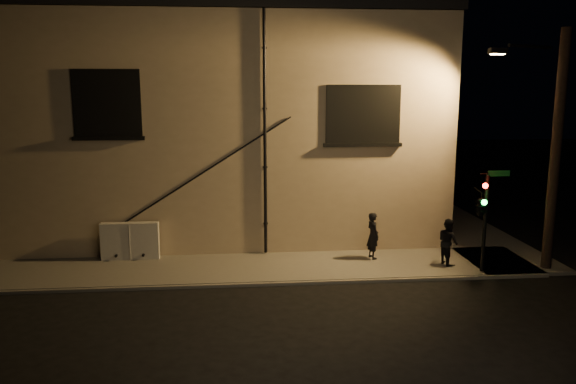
{
  "coord_description": "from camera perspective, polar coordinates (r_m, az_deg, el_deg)",
  "views": [
    {
      "loc": [
        -2.77,
        -16.2,
        5.93
      ],
      "look_at": [
        -1.11,
        1.8,
        2.53
      ],
      "focal_mm": 35.0,
      "sensor_mm": 36.0,
      "label": 1
    }
  ],
  "objects": [
    {
      "name": "traffic_signal",
      "position": [
        18.47,
        19.06,
        -1.28
      ],
      "size": [
        1.27,
        1.91,
        3.25
      ],
      "color": "black",
      "rests_on": "sidewalk"
    },
    {
      "name": "pedestrian_a",
      "position": [
        19.44,
        8.62,
        -4.39
      ],
      "size": [
        0.52,
        0.67,
        1.61
      ],
      "primitive_type": "imported",
      "rotation": [
        0.0,
        0.0,
        1.83
      ],
      "color": "black",
      "rests_on": "sidewalk"
    },
    {
      "name": "utility_cabinet",
      "position": [
        19.93,
        -15.74,
        -4.8
      ],
      "size": [
        1.93,
        0.33,
        1.27
      ],
      "primitive_type": "cube",
      "color": "beige",
      "rests_on": "sidewalk"
    },
    {
      "name": "ground",
      "position": [
        17.47,
        4.24,
        -9.22
      ],
      "size": [
        90.0,
        90.0,
        0.0
      ],
      "primitive_type": "plane",
      "color": "black"
    },
    {
      "name": "streetlamp_pole",
      "position": [
        19.57,
        25.31,
        4.13
      ],
      "size": [
        2.05,
        1.4,
        7.7
      ],
      "color": "black",
      "rests_on": "ground"
    },
    {
      "name": "building",
      "position": [
        25.24,
        -5.82,
        7.14
      ],
      "size": [
        16.2,
        12.23,
        8.8
      ],
      "color": "tan",
      "rests_on": "ground"
    },
    {
      "name": "pedestrian_b",
      "position": [
        19.35,
        15.95,
        -4.86
      ],
      "size": [
        0.74,
        0.86,
        1.54
      ],
      "primitive_type": "imported",
      "rotation": [
        0.0,
        0.0,
        1.8
      ],
      "color": "black",
      "rests_on": "sidewalk"
    },
    {
      "name": "sidewalk",
      "position": [
        21.78,
        5.52,
        -5.03
      ],
      "size": [
        21.0,
        16.0,
        0.12
      ],
      "color": "#5D5954",
      "rests_on": "ground"
    }
  ]
}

